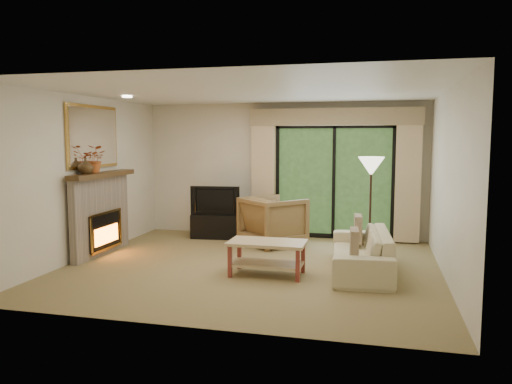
% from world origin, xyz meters
% --- Properties ---
extents(floor, '(5.50, 5.50, 0.00)m').
position_xyz_m(floor, '(0.00, 0.00, 0.00)').
color(floor, olive).
rests_on(floor, ground).
extents(ceiling, '(5.50, 5.50, 0.00)m').
position_xyz_m(ceiling, '(0.00, 0.00, 2.60)').
color(ceiling, silver).
rests_on(ceiling, ground).
extents(wall_back, '(5.00, 0.00, 5.00)m').
position_xyz_m(wall_back, '(0.00, 2.50, 1.30)').
color(wall_back, beige).
rests_on(wall_back, ground).
extents(wall_front, '(5.00, 0.00, 5.00)m').
position_xyz_m(wall_front, '(0.00, -2.50, 1.30)').
color(wall_front, beige).
rests_on(wall_front, ground).
extents(wall_left, '(0.00, 5.00, 5.00)m').
position_xyz_m(wall_left, '(-2.75, 0.00, 1.30)').
color(wall_left, beige).
rests_on(wall_left, ground).
extents(wall_right, '(0.00, 5.00, 5.00)m').
position_xyz_m(wall_right, '(2.75, 0.00, 1.30)').
color(wall_right, beige).
rests_on(wall_right, ground).
extents(fireplace, '(0.24, 1.70, 1.37)m').
position_xyz_m(fireplace, '(-2.63, 0.20, 0.69)').
color(fireplace, gray).
rests_on(fireplace, floor).
extents(mirror, '(0.07, 1.45, 1.02)m').
position_xyz_m(mirror, '(-2.71, 0.20, 1.95)').
color(mirror, gold).
rests_on(mirror, wall_left).
extents(sliding_door, '(2.26, 0.10, 2.16)m').
position_xyz_m(sliding_door, '(1.00, 2.45, 1.10)').
color(sliding_door, black).
rests_on(sliding_door, floor).
extents(curtain_left, '(0.45, 0.18, 2.35)m').
position_xyz_m(curtain_left, '(-0.35, 2.34, 1.20)').
color(curtain_left, tan).
rests_on(curtain_left, floor).
extents(curtain_right, '(0.45, 0.18, 2.35)m').
position_xyz_m(curtain_right, '(2.35, 2.34, 1.20)').
color(curtain_right, tan).
rests_on(curtain_right, floor).
extents(cornice, '(3.20, 0.24, 0.32)m').
position_xyz_m(cornice, '(1.00, 2.36, 2.32)').
color(cornice, '#947F5C').
rests_on(cornice, wall_back).
extents(media_console, '(0.97, 0.51, 0.47)m').
position_xyz_m(media_console, '(-1.20, 1.95, 0.23)').
color(media_console, black).
rests_on(media_console, floor).
extents(tv, '(0.96, 0.22, 0.55)m').
position_xyz_m(tv, '(-1.20, 1.95, 0.74)').
color(tv, black).
rests_on(tv, media_console).
extents(armchair, '(1.35, 1.36, 0.89)m').
position_xyz_m(armchair, '(-0.00, 1.58, 0.44)').
color(armchair, brown).
rests_on(armchair, floor).
extents(sofa, '(0.96, 2.11, 0.60)m').
position_xyz_m(sofa, '(1.61, 0.14, 0.30)').
color(sofa, '#C3B78B').
rests_on(sofa, floor).
extents(pillow_near, '(0.14, 0.42, 0.41)m').
position_xyz_m(pillow_near, '(1.54, -0.45, 0.52)').
color(pillow_near, brown).
rests_on(pillow_near, sofa).
extents(pillow_far, '(0.15, 0.43, 0.42)m').
position_xyz_m(pillow_far, '(1.54, 0.73, 0.52)').
color(pillow_far, brown).
rests_on(pillow_far, sofa).
extents(coffee_table, '(1.08, 0.59, 0.49)m').
position_xyz_m(coffee_table, '(0.33, -0.39, 0.24)').
color(coffee_table, tan).
rests_on(coffee_table, floor).
extents(floor_lamp, '(0.55, 0.55, 1.62)m').
position_xyz_m(floor_lamp, '(1.71, 1.31, 0.81)').
color(floor_lamp, '#F4EBCA').
rests_on(floor_lamp, floor).
extents(vase, '(0.31, 0.31, 0.25)m').
position_xyz_m(vase, '(-2.61, -0.22, 1.50)').
color(vase, '#402C16').
rests_on(vase, fireplace).
extents(branches, '(0.46, 0.42, 0.44)m').
position_xyz_m(branches, '(-2.61, 0.03, 1.59)').
color(branches, '#A95021').
rests_on(branches, fireplace).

